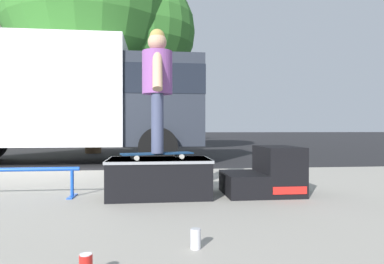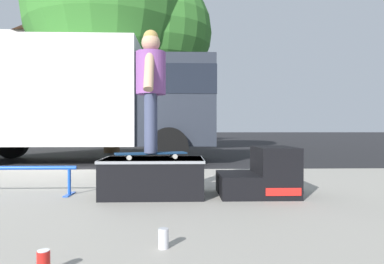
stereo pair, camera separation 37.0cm
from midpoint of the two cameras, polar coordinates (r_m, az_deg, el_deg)
The scene contains 10 objects.
ground_plane at distance 7.18m, azimuth -25.17°, elevation -6.43°, with size 140.00×140.00×0.00m, color black.
skate_box at distance 3.82m, azimuth -8.33°, elevation -7.37°, with size 1.12×0.69×0.42m.
kicker_ramp at distance 3.98m, azimuth 9.93°, elevation -7.02°, with size 0.84×0.68×0.54m.
grind_rail at distance 4.27m, azimuth -30.88°, elevation -6.25°, with size 1.52×0.28×0.33m.
skateboard at distance 3.75m, azimuth -8.66°, elevation -3.66°, with size 0.81×0.40×0.07m.
skater_kid at distance 3.77m, azimuth -8.68°, elevation 8.61°, with size 0.33×0.69×1.35m.
soda_can at distance 2.22m, azimuth -4.39°, elevation -17.47°, with size 0.07×0.07×0.13m.
box_truck at distance 9.31m, azimuth -21.53°, elevation 5.67°, with size 6.91×2.63×3.05m.
street_tree_main at distance 13.11m, azimuth -15.53°, elevation 18.58°, with size 6.63×6.02×8.11m.
house_behind at distance 22.71m, azimuth -22.96°, elevation 9.09°, with size 9.54×8.23×8.40m.
Camera 1 is at (2.11, -6.74, 0.87)m, focal length 31.79 mm.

